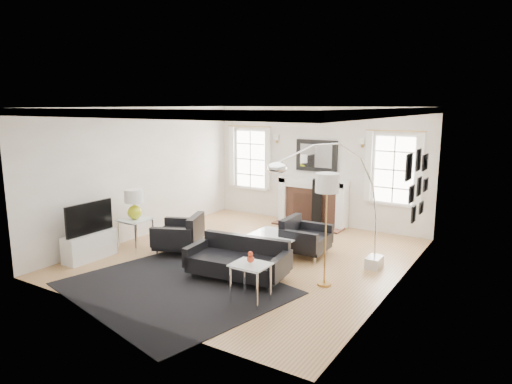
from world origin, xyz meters
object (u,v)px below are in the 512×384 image
Objects in this scene: fireplace at (312,202)px; sofa at (239,261)px; armchair_left at (181,235)px; gourd_lamp at (134,202)px; coffee_table at (275,236)px; arc_floor_lamp at (328,200)px; armchair_right at (303,238)px.

fireplace is 3.82m from sofa.
sofa is 1.51× the size of armchair_left.
fireplace is 1.46× the size of armchair_left.
gourd_lamp is at bearing 175.38° from sofa.
armchair_left is at bearing 163.29° from sofa.
fireplace is at bearing 96.64° from sofa.
armchair_left is 1.23× the size of coffee_table.
arc_floor_lamp is (1.53, -2.67, 0.70)m from fireplace.
arc_floor_lamp is (2.79, 0.60, 0.90)m from armchair_left.
fireplace is 2.32m from armchair_right.
arc_floor_lamp is (1.13, -0.17, 0.86)m from coffee_table.
gourd_lamp is at bearing -121.61° from fireplace.
arc_floor_lamp reaches higher than armchair_left.
armchair_left is 1.28× the size of armchair_right.
coffee_table is (1.66, 0.77, 0.04)m from armchair_left.
arc_floor_lamp is at bearing -60.25° from fireplace.
sofa is 2.73m from gourd_lamp.
armchair_left is 3.00m from arc_floor_lamp.
sofa is 1.78m from armchair_left.
gourd_lamp is (-2.64, 0.21, 0.66)m from sofa.
sofa is at bearing -83.36° from fireplace.
gourd_lamp reaches higher than armchair_left.
fireplace is at bearing 58.39° from gourd_lamp.
armchair_right is at bearing 28.22° from armchair_left.
fireplace is 2.54m from coffee_table.
coffee_table is 1.58× the size of gourd_lamp.
sofa is at bearing -4.62° from gourd_lamp.
fireplace is 0.97× the size of sofa.
armchair_left is at bearing -111.14° from fireplace.
armchair_right is 1.51× the size of gourd_lamp.
sofa is 2.92× the size of gourd_lamp.
coffee_table is at bearing 22.39° from gourd_lamp.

